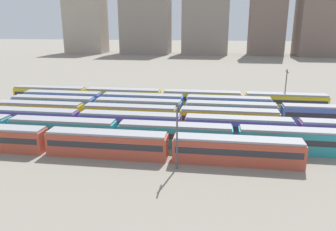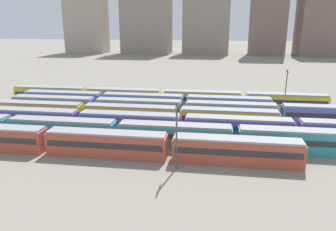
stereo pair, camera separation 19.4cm
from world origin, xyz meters
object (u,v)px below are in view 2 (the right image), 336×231
(train_track_2, at_px, (238,128))
(train_track_5, at_px, (143,102))
(train_track_3, at_px, (130,115))
(train_track_6, at_px, (162,97))
(catenary_pole_1, at_px, (286,86))
(train_track_1, at_px, (175,135))
(train_track_0, at_px, (107,143))
(catenary_pole_0, at_px, (177,133))
(train_track_4, at_px, (230,111))

(train_track_2, bearing_deg, train_track_5, 142.05)
(train_track_3, xyz_separation_m, train_track_6, (3.76, 15.60, 0.00))
(catenary_pole_1, bearing_deg, train_track_1, -127.84)
(train_track_0, distance_m, train_track_5, 26.00)
(train_track_3, distance_m, catenary_pole_0, 22.05)
(train_track_6, bearing_deg, train_track_0, -95.87)
(train_track_3, height_order, catenary_pole_0, catenary_pole_0)
(train_track_1, xyz_separation_m, train_track_2, (10.19, 5.20, 0.00))
(train_track_6, height_order, catenary_pole_0, catenary_pole_0)
(train_track_1, distance_m, train_track_4, 18.18)
(train_track_1, relative_size, train_track_5, 1.68)
(train_track_1, relative_size, train_track_3, 1.68)
(train_track_0, bearing_deg, train_track_2, 27.85)
(train_track_2, xyz_separation_m, train_track_3, (-20.24, 5.20, -0.00))
(train_track_2, relative_size, train_track_4, 1.00)
(catenary_pole_1, bearing_deg, train_track_5, -166.12)
(train_track_0, relative_size, train_track_4, 0.60)
(train_track_0, distance_m, train_track_2, 22.26)
(train_track_0, bearing_deg, catenary_pole_1, 46.84)
(train_track_0, relative_size, catenary_pole_0, 6.02)
(catenary_pole_0, xyz_separation_m, catenary_pole_1, (21.08, 36.99, -0.23))
(train_track_3, bearing_deg, catenary_pole_1, 29.53)
(train_track_0, xyz_separation_m, train_track_5, (-0.32, 26.00, 0.00))
(train_track_0, bearing_deg, train_track_3, 92.02)
(train_track_4, bearing_deg, train_track_5, 164.81)
(train_track_4, bearing_deg, catenary_pole_0, -108.71)
(train_track_4, bearing_deg, train_track_2, -85.30)
(catenary_pole_0, bearing_deg, train_track_2, 56.40)
(train_track_5, relative_size, catenary_pole_1, 6.32)
(train_track_5, height_order, catenary_pole_1, catenary_pole_1)
(train_track_4, distance_m, catenary_pole_1, 18.73)
(train_track_5, relative_size, train_track_6, 0.75)
(train_track_4, xyz_separation_m, train_track_6, (-15.62, 10.40, 0.00))
(train_track_2, relative_size, catenary_pole_1, 10.60)
(train_track_0, relative_size, train_track_6, 0.75)
(train_track_0, relative_size, train_track_5, 1.00)
(train_track_3, distance_m, catenary_pole_1, 37.34)
(train_track_3, distance_m, train_track_5, 10.40)
(train_track_2, distance_m, train_track_5, 25.37)
(train_track_1, distance_m, train_track_3, 14.46)
(train_track_3, xyz_separation_m, train_track_4, (19.38, 5.20, 0.00))
(train_track_1, bearing_deg, train_track_4, 59.11)
(train_track_4, distance_m, train_track_6, 18.77)
(train_track_4, height_order, catenary_pole_0, catenary_pole_0)
(train_track_2, distance_m, train_track_3, 20.89)
(catenary_pole_1, bearing_deg, catenary_pole_0, -119.67)
(train_track_2, distance_m, catenary_pole_0, 16.47)
(train_track_6, bearing_deg, catenary_pole_1, 5.47)
(train_track_0, height_order, catenary_pole_1, catenary_pole_1)
(train_track_3, bearing_deg, catenary_pole_0, -58.78)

